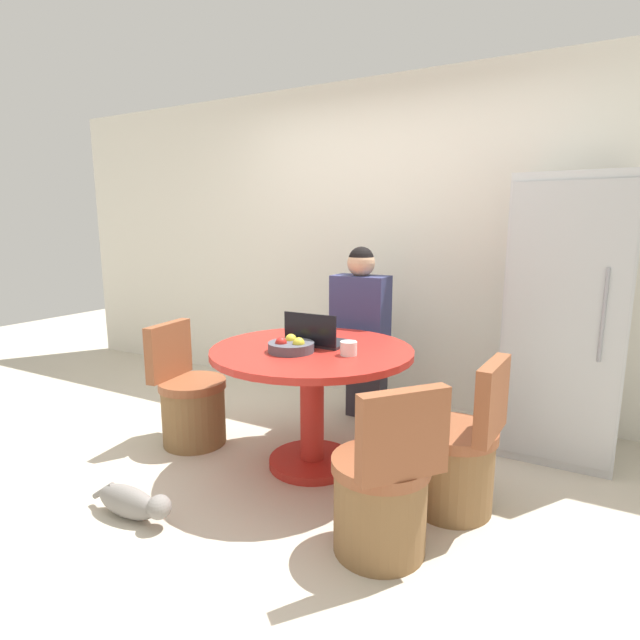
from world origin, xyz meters
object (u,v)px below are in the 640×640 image
at_px(chair_near_right_corner, 382,496).
at_px(fruit_bowl, 291,346).
at_px(person_seated, 362,328).
at_px(cat, 133,502).
at_px(dining_table, 312,379).
at_px(chair_right_side, 456,460).
at_px(refrigerator, 565,318).
at_px(laptop, 317,338).
at_px(chair_left_side, 191,404).

xyz_separation_m(chair_near_right_corner, fruit_bowl, (-0.74, 0.43, 0.51)).
bearing_deg(fruit_bowl, person_seated, 88.93).
bearing_deg(chair_near_right_corner, fruit_bowl, -80.33).
height_order(person_seated, cat, person_seated).
relative_size(dining_table, chair_right_side, 1.46).
height_order(refrigerator, person_seated, refrigerator).
xyz_separation_m(laptop, fruit_bowl, (-0.04, -0.22, -0.01)).
bearing_deg(dining_table, fruit_bowl, -112.26).
distance_m(chair_near_right_corner, fruit_bowl, 1.00).
distance_m(refrigerator, chair_left_side, 2.51).
bearing_deg(chair_left_side, person_seated, -49.10).
relative_size(chair_right_side, fruit_bowl, 3.10).
distance_m(dining_table, chair_near_right_corner, 0.93).
bearing_deg(person_seated, cat, 74.94).
height_order(chair_left_side, chair_right_side, same).
distance_m(refrigerator, dining_table, 1.66).
bearing_deg(laptop, dining_table, 99.18).
height_order(chair_near_right_corner, laptop, laptop).
bearing_deg(dining_table, laptop, 99.18).
height_order(dining_table, chair_left_side, chair_left_side).
bearing_deg(refrigerator, laptop, -144.69).
bearing_deg(refrigerator, cat, -132.87).
xyz_separation_m(chair_right_side, laptop, (-0.90, 0.14, 0.51)).
xyz_separation_m(chair_right_side, person_seated, (-0.93, 0.88, 0.44)).
xyz_separation_m(refrigerator, chair_near_right_corner, (-0.60, -1.57, -0.61)).
height_order(dining_table, cat, dining_table).
relative_size(refrigerator, chair_left_side, 2.15).
xyz_separation_m(dining_table, chair_left_side, (-0.88, -0.10, -0.28)).
distance_m(laptop, cat, 1.33).
height_order(refrigerator, chair_right_side, refrigerator).
distance_m(dining_table, laptop, 0.25).
height_order(chair_near_right_corner, person_seated, person_seated).
bearing_deg(fruit_bowl, chair_left_side, 177.57).
height_order(dining_table, chair_right_side, chair_right_side).
bearing_deg(person_seated, dining_table, 92.73).
bearing_deg(chair_right_side, laptop, -95.27).
distance_m(chair_left_side, fruit_bowl, 0.97).
xyz_separation_m(refrigerator, person_seated, (-1.33, -0.18, -0.17)).
distance_m(refrigerator, person_seated, 1.35).
relative_size(chair_near_right_corner, fruit_bowl, 3.10).
height_order(chair_left_side, cat, chair_left_side).
bearing_deg(refrigerator, person_seated, -172.07).
xyz_separation_m(refrigerator, chair_left_side, (-2.17, -1.11, -0.61)).
bearing_deg(chair_right_side, chair_left_side, -84.88).
bearing_deg(cat, dining_table, 59.33).
height_order(chair_near_right_corner, fruit_bowl, fruit_bowl).
xyz_separation_m(refrigerator, chair_right_side, (-0.40, -1.06, -0.61)).
bearing_deg(chair_left_side, cat, -162.49).
distance_m(chair_right_side, person_seated, 1.35).
distance_m(chair_near_right_corner, cat, 1.26).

